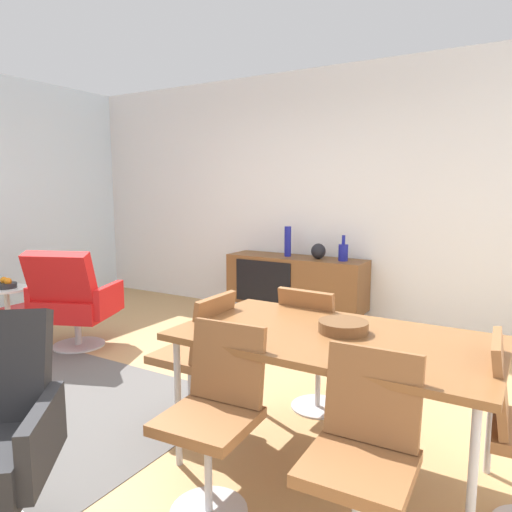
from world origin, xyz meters
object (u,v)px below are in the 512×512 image
object	(u,v)px
dining_table	(334,343)
dining_chair_back_left	(315,344)
vase_ceramic_small	(288,241)
dining_chair_near_window	(198,354)
dining_chair_front_left	(215,411)
magazine_stack	(22,314)
wooden_bowl_on_table	(343,327)
lounge_chair_red	(72,299)
fruit_bowl	(6,284)
sideboard	(295,281)
vase_sculptural_dark	(318,251)
dining_chair_front_right	(363,455)
side_table_round	(8,308)
vase_cobalt	(343,252)

from	to	relation	value
dining_table	dining_chair_back_left	distance (m)	0.70
vase_ceramic_small	dining_table	bearing A→B (deg)	-58.17
dining_chair_near_window	dining_chair_front_left	world-z (taller)	same
magazine_stack	wooden_bowl_on_table	bearing A→B (deg)	-10.77
dining_chair_back_left	lounge_chair_red	distance (m)	2.44
dining_chair_front_left	magazine_stack	distance (m)	3.96
dining_table	fruit_bowl	size ratio (longest dim) A/B	8.00
sideboard	vase_sculptural_dark	size ratio (longest dim) A/B	9.47
vase_ceramic_small	dining_chair_front_right	size ratio (longest dim) A/B	0.40
vase_ceramic_small	dining_chair_back_left	size ratio (longest dim) A/B	0.40
dining_table	dining_chair_near_window	distance (m)	0.92
dining_table	wooden_bowl_on_table	size ratio (longest dim) A/B	6.15
vase_sculptural_dark	dining_table	size ratio (longest dim) A/B	0.11
dining_table	dining_chair_near_window	world-z (taller)	dining_chair_near_window
vase_ceramic_small	side_table_round	xyz separation A→B (m)	(-2.00, -2.12, -0.57)
magazine_stack	fruit_bowl	bearing A→B (deg)	-42.57
lounge_chair_red	fruit_bowl	bearing A→B (deg)	-168.39
dining_chair_back_left	dining_chair_front_left	world-z (taller)	same
sideboard	vase_ceramic_small	distance (m)	0.46
vase_cobalt	side_table_round	size ratio (longest dim) A/B	0.53
dining_table	side_table_round	world-z (taller)	dining_table
dining_chair_back_left	fruit_bowl	bearing A→B (deg)	-177.26
sideboard	vase_ceramic_small	xyz separation A→B (m)	(-0.10, 0.00, 0.45)
sideboard	dining_chair_front_right	size ratio (longest dim) A/B	1.87
dining_chair_front_right	magazine_stack	size ratio (longest dim) A/B	2.09
sideboard	dining_chair_back_left	xyz separation A→B (m)	(1.11, -1.97, 0.03)
dining_table	vase_sculptural_dark	bearing A→B (deg)	115.25
dining_table	lounge_chair_red	size ratio (longest dim) A/B	1.69
vase_sculptural_dark	lounge_chair_red	xyz separation A→B (m)	(-1.60, -1.96, -0.34)
dining_table	dining_chair_front_left	xyz separation A→B (m)	(-0.35, -0.56, -0.23)
fruit_bowl	magazine_stack	size ratio (longest dim) A/B	0.49
dining_chair_near_window	lounge_chair_red	world-z (taller)	lounge_chair_red
vase_sculptural_dark	sideboard	bearing A→B (deg)	-179.61
dining_chair_near_window	vase_ceramic_small	bearing A→B (deg)	105.06
vase_cobalt	magazine_stack	bearing A→B (deg)	-151.65
dining_chair_back_left	magazine_stack	size ratio (longest dim) A/B	2.09
dining_chair_front_left	magazine_stack	bearing A→B (deg)	159.22
lounge_chair_red	magazine_stack	world-z (taller)	lounge_chair_red
vase_cobalt	lounge_chair_red	size ratio (longest dim) A/B	0.29
sideboard	vase_ceramic_small	bearing A→B (deg)	178.93
lounge_chair_red	magazine_stack	size ratio (longest dim) A/B	2.31
fruit_bowl	vase_sculptural_dark	bearing A→B (deg)	41.81
vase_ceramic_small	dining_table	size ratio (longest dim) A/B	0.21
vase_ceramic_small	side_table_round	size ratio (longest dim) A/B	0.65
dining_chair_front_right	dining_chair_near_window	bearing A→B (deg)	155.64
sideboard	dining_table	world-z (taller)	dining_table
sideboard	dining_chair_near_window	bearing A→B (deg)	-77.09
vase_ceramic_small	lounge_chair_red	distance (m)	2.35
dining_chair_back_left	side_table_round	bearing A→B (deg)	-177.24
vase_ceramic_small	side_table_round	bearing A→B (deg)	-133.23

